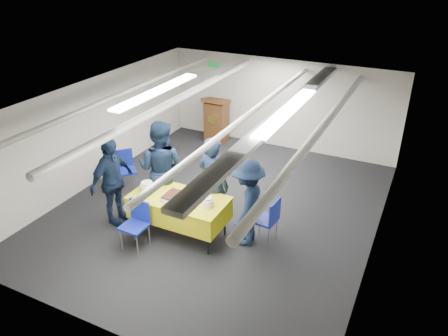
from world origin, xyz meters
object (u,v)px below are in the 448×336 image
Objects in this scene: chair_right at (269,217)px; sailor_c at (112,182)px; sailor_d at (247,203)px; sailor_a at (213,183)px; chair_left at (125,166)px; serving_table at (179,207)px; podium at (216,120)px; chair_near at (137,220)px; sailor_b at (161,168)px; sheet_cake at (178,197)px.

chair_right is 0.51× the size of sailor_c.
sailor_a is at bearing -112.82° from sailor_d.
sailor_d is at bearing -11.96° from chair_left.
podium is (-1.36, 4.13, 0.05)m from serving_table.
sailor_c reaches higher than chair_near.
chair_near and chair_right have the same top height.
sailor_c reaches higher than chair_right.
sailor_b is 1.19× the size of sailor_d.
podium is 4.60m from sailor_d.
chair_near is 0.48× the size of sailor_a.
sailor_b is at bearing 100.99° from chair_near.
sheet_cake is 1.21m from sailor_d.
sailor_b reaches higher than sailor_d.
serving_table is at bearing -163.18° from chair_right.
chair_right is at bearing -51.70° from podium.
podium is 0.73× the size of sailor_c.
sailor_a is 0.81m from sailor_d.
chair_left is 0.48× the size of sailor_a.
sailor_c reaches higher than sheet_cake.
podium is at bearing 100.60° from chair_near.
sailor_a reaches higher than chair_right.
sailor_b reaches higher than chair_left.
sailor_b is at bearing -20.18° from chair_left.
podium is 4.84m from chair_near.
serving_table is at bearing 53.38° from chair_near.
serving_table is 0.78m from chair_near.
sheet_cake is at bearing -71.67° from podium.
sailor_d reaches higher than serving_table.
chair_left is at bearing 132.96° from chair_near.
sailor_c is at bearing -85.19° from sailor_d.
sailor_c is (-2.85, -0.65, 0.33)m from chair_right.
sheet_cake is 2.26m from chair_left.
chair_left reaches higher than serving_table.
podium is (-1.39, 4.20, -0.20)m from sheet_cake.
sailor_a reaches higher than serving_table.
podium is at bearing -90.09° from sailor_b.
sailor_a is (1.78, -3.60, 0.28)m from podium.
sailor_a is (0.89, 1.16, 0.37)m from chair_near.
serving_table is at bearing -26.30° from chair_left.
serving_table is 0.94m from sailor_b.
sailor_c is (0.04, -4.31, 0.24)m from podium.
sailor_c is (0.64, -1.15, 0.33)m from chair_left.
chair_left is (-1.99, 1.04, -0.28)m from sheet_cake.
sailor_c reaches higher than serving_table.
chair_left is 1.35m from sailor_c.
chair_near is (0.89, -4.76, -0.08)m from podium.
chair_right is 3.53m from chair_left.
sailor_c is at bearing 152.23° from chair_near.
sheet_cake is 0.80m from chair_near.
sailor_a is (0.38, 0.60, 0.09)m from sheet_cake.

